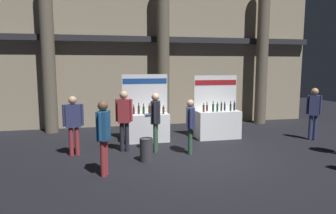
% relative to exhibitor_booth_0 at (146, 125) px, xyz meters
% --- Properties ---
extents(ground_plane, '(27.54, 27.54, 0.00)m').
position_rel_exhibitor_booth_0_xyz_m(ground_plane, '(1.04, -2.29, -0.58)').
color(ground_plane, black).
extents(hall_colonnade, '(13.77, 1.15, 6.64)m').
position_rel_exhibitor_booth_0_xyz_m(hall_colonnade, '(1.04, 2.85, 2.72)').
color(hall_colonnade, gray).
rests_on(hall_colonnade, ground_plane).
extents(exhibitor_booth_0, '(1.57, 0.69, 2.28)m').
position_rel_exhibitor_booth_0_xyz_m(exhibitor_booth_0, '(0.00, 0.00, 0.00)').
color(exhibitor_booth_0, white).
rests_on(exhibitor_booth_0, ground_plane).
extents(exhibitor_booth_1, '(1.60, 0.66, 2.22)m').
position_rel_exhibitor_booth_0_xyz_m(exhibitor_booth_1, '(2.55, -0.09, 0.00)').
color(exhibitor_booth_1, white).
rests_on(exhibitor_booth_1, ground_plane).
extents(trash_bin, '(0.36, 0.36, 0.63)m').
position_rel_exhibitor_booth_0_xyz_m(trash_bin, '(-0.34, -2.20, -0.26)').
color(trash_bin, '#38383D').
rests_on(trash_bin, ground_plane).
extents(visitor_0, '(0.34, 0.48, 1.78)m').
position_rel_exhibitor_booth_0_xyz_m(visitor_0, '(-1.47, -3.08, 0.48)').
color(visitor_0, maroon).
rests_on(visitor_0, ground_plane).
extents(visitor_1, '(0.34, 0.57, 1.60)m').
position_rel_exhibitor_booth_0_xyz_m(visitor_1, '(1.03, -1.76, 0.38)').
color(visitor_1, '#33563D').
rests_on(visitor_1, ground_plane).
extents(visitor_3, '(0.50, 0.30, 1.83)m').
position_rel_exhibitor_booth_0_xyz_m(visitor_3, '(-0.83, -1.11, 0.51)').
color(visitor_3, '#23232D').
rests_on(visitor_3, ground_plane).
extents(visitor_4, '(0.58, 0.26, 1.72)m').
position_rel_exhibitor_booth_0_xyz_m(visitor_4, '(-2.28, -1.21, 0.44)').
color(visitor_4, maroon).
rests_on(visitor_4, ground_plane).
extents(visitor_5, '(0.33, 0.45, 1.77)m').
position_rel_exhibitor_booth_0_xyz_m(visitor_5, '(0.08, -1.33, 0.47)').
color(visitor_5, '#33563D').
rests_on(visitor_5, ground_plane).
extents(visitor_7, '(0.42, 0.34, 1.81)m').
position_rel_exhibitor_booth_0_xyz_m(visitor_7, '(5.66, -1.08, 0.49)').
color(visitor_7, navy).
rests_on(visitor_7, ground_plane).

